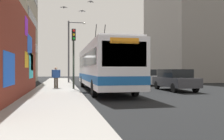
{
  "coord_description": "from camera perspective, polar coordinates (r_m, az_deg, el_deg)",
  "views": [
    {
      "loc": [
        -17.32,
        1.17,
        1.53
      ],
      "look_at": [
        2.56,
        -2.99,
        1.52
      ],
      "focal_mm": 38.32,
      "sensor_mm": 36.0,
      "label": 1
    }
  ],
  "objects": [
    {
      "name": "city_bus",
      "position": [
        17.52,
        -2.06,
        1.05
      ],
      "size": [
        12.19,
        2.68,
        5.1
      ],
      "color": "silver",
      "rests_on": "ground_plane"
    },
    {
      "name": "graffiti_wall",
      "position": [
        13.13,
        -21.4,
        3.98
      ],
      "size": [
        13.14,
        0.32,
        4.88
      ],
      "color": "maroon",
      "rests_on": "ground_plane"
    },
    {
      "name": "ground_plane",
      "position": [
        17.42,
        -7.96,
        -5.02
      ],
      "size": [
        80.0,
        80.0,
        0.0
      ],
      "primitive_type": "plane",
      "color": "black"
    },
    {
      "name": "parked_car_silver",
      "position": [
        24.24,
        7.88,
        -1.63
      ],
      "size": [
        4.07,
        1.76,
        1.58
      ],
      "color": "#B7B7BC",
      "rests_on": "ground_plane"
    },
    {
      "name": "traffic_light",
      "position": [
        17.63,
        -9.15,
        5.07
      ],
      "size": [
        0.49,
        0.28,
        4.37
      ],
      "color": "#2D382D",
      "rests_on": "sidewalk_slab"
    },
    {
      "name": "parked_car_dark_gray",
      "position": [
        18.29,
        14.73,
        -2.17
      ],
      "size": [
        4.46,
        1.81,
        1.58
      ],
      "color": "#38383D",
      "rests_on": "ground_plane"
    },
    {
      "name": "street_lamp",
      "position": [
        27.24,
        -9.84,
        5.43
      ],
      "size": [
        0.44,
        1.97,
        6.86
      ],
      "color": "#4C4C51",
      "rests_on": "sidewalk_slab"
    },
    {
      "name": "curbside_puddle",
      "position": [
        16.09,
        -5.48,
        -5.43
      ],
      "size": [
        1.25,
        1.25,
        0.0
      ],
      "primitive_type": "cylinder",
      "color": "black",
      "rests_on": "ground_plane"
    },
    {
      "name": "building_far_right",
      "position": [
        36.98,
        18.22,
        10.96
      ],
      "size": [
        12.93,
        9.7,
        17.1
      ],
      "color": "gray",
      "rests_on": "ground_plane"
    },
    {
      "name": "sidewalk_slab",
      "position": [
        17.38,
        -13.25,
        -4.78
      ],
      "size": [
        48.0,
        3.2,
        0.15
      ],
      "primitive_type": "cube",
      "color": "gray",
      "rests_on": "ground_plane"
    },
    {
      "name": "pedestrian_midblock",
      "position": [
        18.71,
        -13.21,
        -1.36
      ],
      "size": [
        0.22,
        0.65,
        1.6
      ],
      "color": "#3F3326",
      "rests_on": "sidewalk_slab"
    }
  ]
}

